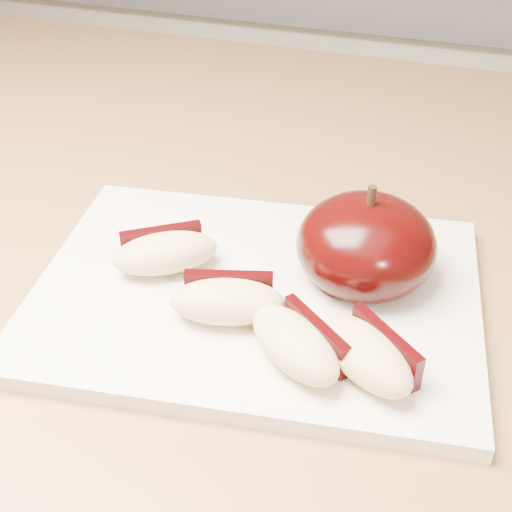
% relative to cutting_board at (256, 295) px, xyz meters
% --- Properties ---
extents(back_cabinet, '(2.40, 0.62, 0.94)m').
position_rel_cutting_board_xyz_m(back_cabinet, '(-0.01, 0.82, -0.43)').
color(back_cabinet, silver).
rests_on(back_cabinet, ground).
extents(cutting_board, '(0.30, 0.23, 0.01)m').
position_rel_cutting_board_xyz_m(cutting_board, '(0.00, 0.00, 0.00)').
color(cutting_board, white).
rests_on(cutting_board, island_counter).
extents(apple_half, '(0.11, 0.11, 0.07)m').
position_rel_cutting_board_xyz_m(apple_half, '(0.06, 0.04, 0.03)').
color(apple_half, black).
rests_on(apple_half, cutting_board).
extents(apple_wedge_a, '(0.07, 0.06, 0.02)m').
position_rel_cutting_board_xyz_m(apple_wedge_a, '(-0.06, 0.00, 0.02)').
color(apple_wedge_a, beige).
rests_on(apple_wedge_a, cutting_board).
extents(apple_wedge_b, '(0.07, 0.05, 0.02)m').
position_rel_cutting_board_xyz_m(apple_wedge_b, '(-0.01, -0.03, 0.02)').
color(apple_wedge_b, beige).
rests_on(apple_wedge_b, cutting_board).
extents(apple_wedge_c, '(0.07, 0.07, 0.02)m').
position_rel_cutting_board_xyz_m(apple_wedge_c, '(0.04, -0.05, 0.02)').
color(apple_wedge_c, beige).
rests_on(apple_wedge_c, cutting_board).
extents(apple_wedge_d, '(0.07, 0.07, 0.02)m').
position_rel_cutting_board_xyz_m(apple_wedge_d, '(0.08, -0.05, 0.02)').
color(apple_wedge_d, beige).
rests_on(apple_wedge_d, cutting_board).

